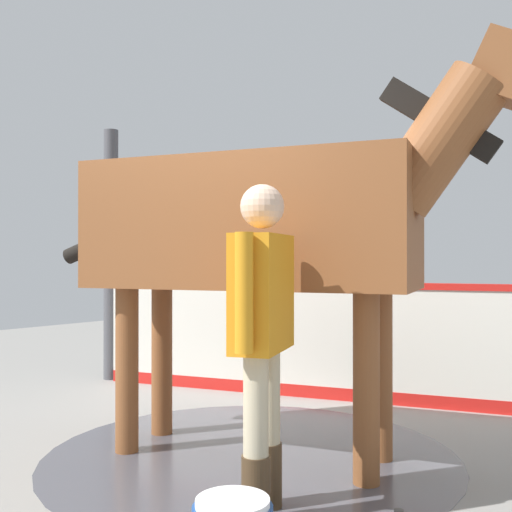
# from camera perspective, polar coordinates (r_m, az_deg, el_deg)

# --- Properties ---
(ground_plane) EXTENTS (16.00, 16.00, 0.02)m
(ground_plane) POSITION_cam_1_polar(r_m,az_deg,el_deg) (4.67, -4.23, -17.16)
(ground_plane) COLOR gray
(wet_patch) EXTENTS (2.83, 2.83, 0.00)m
(wet_patch) POSITION_cam_1_polar(r_m,az_deg,el_deg) (4.41, -0.45, -18.04)
(wet_patch) COLOR #4C4C54
(wet_patch) RESTS_ON ground
(barrier_wall) EXTENTS (4.51, 1.61, 1.13)m
(barrier_wall) POSITION_cam_1_polar(r_m,az_deg,el_deg) (6.00, 6.20, -8.17)
(barrier_wall) COLOR silver
(barrier_wall) RESTS_ON ground
(roof_post_far) EXTENTS (0.16, 0.16, 2.79)m
(roof_post_far) POSITION_cam_1_polar(r_m,az_deg,el_deg) (7.06, -13.34, 0.15)
(roof_post_far) COLOR #4C4C51
(roof_post_far) RESTS_ON ground
(horse) EXTENTS (3.46, 1.56, 2.70)m
(horse) POSITION_cam_1_polar(r_m,az_deg,el_deg) (4.16, 1.19, 2.96)
(horse) COLOR brown
(horse) RESTS_ON ground
(handler) EXTENTS (0.40, 0.65, 1.74)m
(handler) POSITION_cam_1_polar(r_m,az_deg,el_deg) (3.24, 0.59, -6.18)
(handler) COLOR #47331E
(handler) RESTS_ON ground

